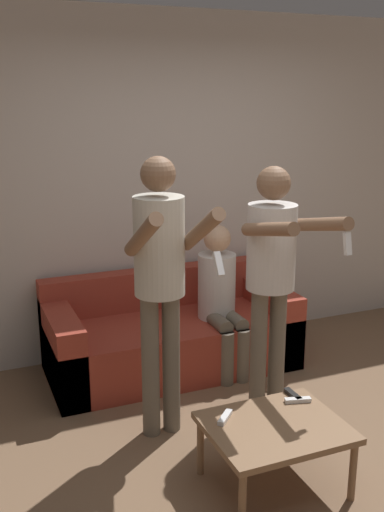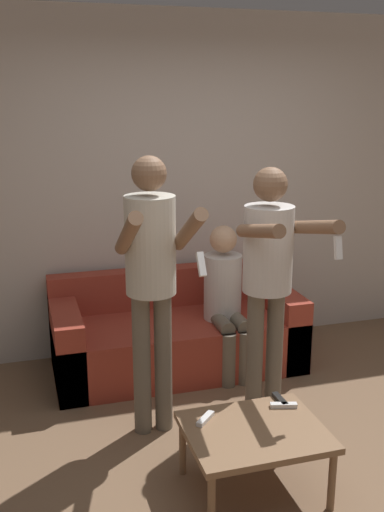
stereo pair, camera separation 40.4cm
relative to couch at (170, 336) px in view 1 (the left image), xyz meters
name	(u,v)px [view 1 (the left image)]	position (x,y,z in m)	size (l,w,h in m)	color
ground_plane	(296,473)	(0.18, -1.56, -0.26)	(14.00, 14.00, 0.00)	brown
wall_back	(170,186)	(0.18, 0.45, 1.09)	(6.40, 0.06, 2.70)	beige
couch	(170,336)	(0.00, 0.00, 0.00)	(1.88, 0.83, 0.72)	#9E3828
person_standing_left	(160,269)	(-0.38, -0.87, 0.82)	(0.42, 0.65, 1.74)	#6B6051
person_standing_right	(272,264)	(0.38, -0.87, 0.77)	(0.43, 0.72, 1.65)	#6B6051
person_seated	(220,294)	(0.34, -0.18, 0.35)	(0.29, 0.52, 1.13)	#6B6051
coffee_table	(275,432)	(0.00, -1.60, 0.08)	(0.73, 0.59, 0.38)	#846042
remote_near	(225,417)	(-0.23, -1.45, 0.13)	(0.13, 0.13, 0.02)	white
remote_mid	(298,400)	(0.24, -1.44, 0.13)	(0.15, 0.07, 0.02)	white
remote_far	(293,395)	(0.25, -1.38, 0.13)	(0.04, 0.15, 0.02)	black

